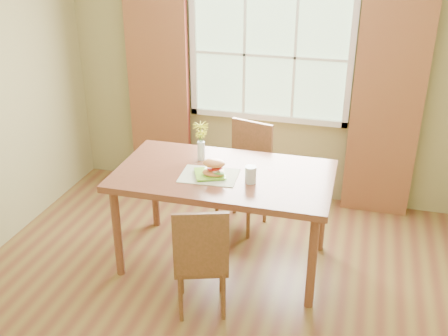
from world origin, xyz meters
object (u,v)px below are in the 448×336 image
dining_table (224,182)px  flower_vase (201,138)px  chair_near (201,256)px  water_glass (251,175)px  chair_far (246,170)px  croissant_sandwich (214,168)px

dining_table → flower_vase: size_ratio=5.35×
chair_near → water_glass: (0.22, 0.58, 0.41)m
water_glass → flower_vase: flower_vase is taller
dining_table → chair_near: chair_near is taller
chair_far → flower_vase: 0.76m
chair_far → flower_vase: flower_vase is taller
dining_table → chair_near: (0.03, -0.70, -0.25)m
water_glass → flower_vase: bearing=148.0°
chair_near → flower_vase: (-0.28, 0.90, 0.54)m
dining_table → chair_far: bearing=87.6°
chair_far → croissant_sandwich: 0.90m
croissant_sandwich → flower_vase: (-0.21, 0.31, 0.11)m
chair_near → flower_vase: bearing=88.6°
croissant_sandwich → water_glass: (0.30, -0.01, -0.02)m
flower_vase → water_glass: bearing=-32.0°
chair_far → flower_vase: bearing=-103.6°
chair_far → croissant_sandwich: chair_far is taller
water_glass → flower_vase: 0.61m
chair_near → chair_far: (-0.00, 1.40, 0.04)m
chair_near → croissant_sandwich: 0.73m
dining_table → croissant_sandwich: bearing=-115.8°
croissant_sandwich → flower_vase: flower_vase is taller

